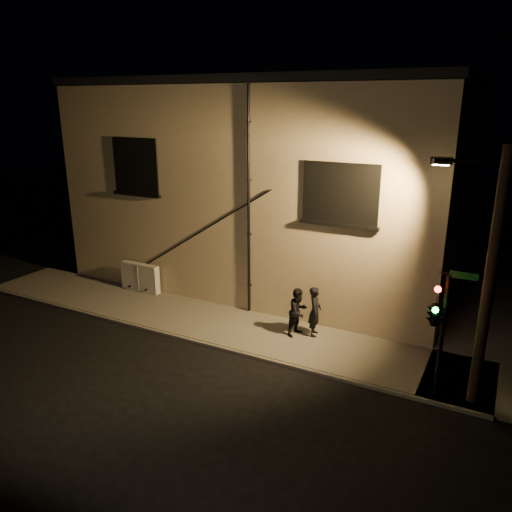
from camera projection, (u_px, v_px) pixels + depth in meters
The scene contains 8 objects.
ground at pixel (255, 357), 16.05m from camera, with size 90.00×90.00×0.00m, color black.
sidewalk at pixel (336, 314), 19.20m from camera, with size 21.00×16.00×0.12m.
building at pixel (287, 178), 23.67m from camera, with size 16.20×12.23×8.80m.
utility_cabinet at pixel (140, 277), 21.19m from camera, with size 1.84×0.31×1.21m, color beige.
pedestrian_a at pixel (315, 311), 17.08m from camera, with size 0.64×0.42×1.76m, color black.
pedestrian_b at pixel (298, 312), 17.14m from camera, with size 0.82×0.64×1.69m, color black.
traffic_signal at pixel (436, 312), 13.16m from camera, with size 1.33×2.14×3.61m.
streetlamp_pole at pixel (486, 274), 12.59m from camera, with size 2.02×1.38×6.94m.
Camera 1 is at (6.67, -12.70, 7.90)m, focal length 35.00 mm.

